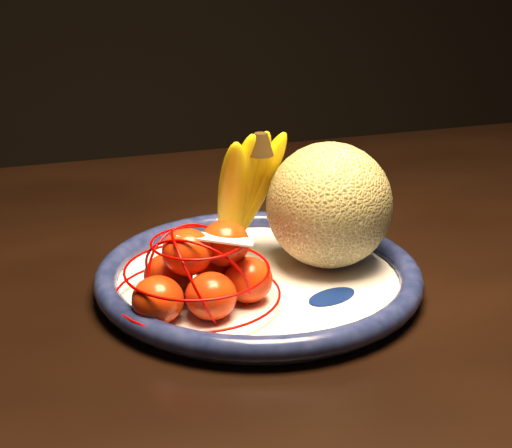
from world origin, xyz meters
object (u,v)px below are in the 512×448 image
object	(u,v)px
fruit_bowl	(259,277)
banana_bunch	(244,186)
cantaloupe	(329,205)
dining_table	(281,307)
mandarin_bag	(201,274)

from	to	relation	value
fruit_bowl	banana_bunch	xyz separation A→B (m)	(0.00, 0.07, 0.08)
fruit_bowl	cantaloupe	distance (m)	0.11
dining_table	cantaloupe	world-z (taller)	cantaloupe
dining_table	banana_bunch	size ratio (longest dim) A/B	9.97
fruit_bowl	mandarin_bag	distance (m)	0.09
banana_bunch	mandarin_bag	size ratio (longest dim) A/B	0.90
banana_bunch	fruit_bowl	bearing A→B (deg)	-115.45
cantaloupe	banana_bunch	xyz separation A→B (m)	(-0.08, 0.05, 0.01)
cantaloupe	banana_bunch	bearing A→B (deg)	147.16
fruit_bowl	banana_bunch	distance (m)	0.10
banana_bunch	mandarin_bag	distance (m)	0.14
dining_table	fruit_bowl	xyz separation A→B (m)	(-0.06, -0.11, 0.09)
cantaloupe	banana_bunch	size ratio (longest dim) A/B	0.86
fruit_bowl	mandarin_bag	xyz separation A→B (m)	(-0.07, -0.04, 0.03)
cantaloupe	mandarin_bag	xyz separation A→B (m)	(-0.15, -0.06, -0.04)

